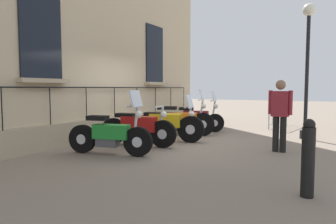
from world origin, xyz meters
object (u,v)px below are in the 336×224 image
motorcycle_orange (179,120)px  motorcycle_maroon (195,118)px  motorcycle_red (138,128)px  motorcycle_yellow (165,125)px  pedestrian_standing (280,112)px  bollard (308,158)px  crowd_barrier (278,112)px  motorcycle_green (111,135)px  lamppost (307,59)px

motorcycle_orange → motorcycle_maroon: motorcycle_orange is taller
motorcycle_red → motorcycle_yellow: bearing=75.8°
pedestrian_standing → bollard: bearing=-73.9°
bollard → crowd_barrier: bearing=102.3°
motorcycle_green → lamppost: (3.49, 4.39, 1.84)m
motorcycle_green → motorcycle_yellow: (0.17, 2.07, 0.02)m
motorcycle_maroon → bollard: (3.87, -5.03, 0.09)m
motorcycle_maroon → crowd_barrier: 3.44m
motorcycle_green → pedestrian_standing: 3.83m
motorcycle_green → lamppost: size_ratio=0.51×
crowd_barrier → bollard: bearing=-77.7°
motorcycle_yellow → motorcycle_maroon: 2.18m
motorcycle_red → pedestrian_standing: pedestrian_standing is taller
motorcycle_maroon → bollard: motorcycle_maroon is taller
motorcycle_red → pedestrian_standing: size_ratio=1.26×
lamppost → pedestrian_standing: lamppost is taller
motorcycle_red → lamppost: size_ratio=0.54×
motorcycle_maroon → lamppost: size_ratio=0.52×
motorcycle_yellow → motorcycle_red: bearing=-104.2°
motorcycle_yellow → motorcycle_orange: bearing=96.1°
motorcycle_maroon → motorcycle_green: bearing=-91.5°
motorcycle_orange → bollard: bearing=-45.2°
bollard → motorcycle_yellow: bearing=143.3°
motorcycle_red → motorcycle_maroon: size_ratio=1.05×
lamppost → bollard: lamppost is taller
motorcycle_orange → pedestrian_standing: pedestrian_standing is taller
motorcycle_yellow → motorcycle_maroon: (-0.05, 2.18, -0.02)m
motorcycle_yellow → lamppost: bearing=34.9°
crowd_barrier → pedestrian_standing: 4.88m
motorcycle_maroon → pedestrian_standing: 3.76m
motorcycle_orange → motorcycle_maroon: (0.07, 1.06, -0.03)m
lamppost → pedestrian_standing: size_ratio=2.33×
lamppost → crowd_barrier: size_ratio=2.04×
motorcycle_maroon → lamppost: 3.85m
lamppost → pedestrian_standing: (-0.33, -2.29, -1.35)m
motorcycle_yellow → motorcycle_orange: motorcycle_orange is taller
bollard → motorcycle_red: bearing=154.8°
motorcycle_yellow → lamppost: 4.44m
motorcycle_red → bollard: size_ratio=1.96×
lamppost → motorcycle_yellow: bearing=-145.1°
motorcycle_red → lamppost: lamppost is taller
motorcycle_red → motorcycle_orange: size_ratio=0.98×
motorcycle_yellow → motorcycle_orange: (-0.12, 1.12, 0.02)m
motorcycle_yellow → motorcycle_green: bearing=-94.6°
bollard → motorcycle_orange: bearing=134.8°
motorcycle_orange → crowd_barrier: motorcycle_orange is taller
pedestrian_standing → motorcycle_red: bearing=-163.3°
motorcycle_orange → lamppost: lamppost is taller
crowd_barrier → pedestrian_standing: pedestrian_standing is taller
lamppost → bollard: bearing=-84.5°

